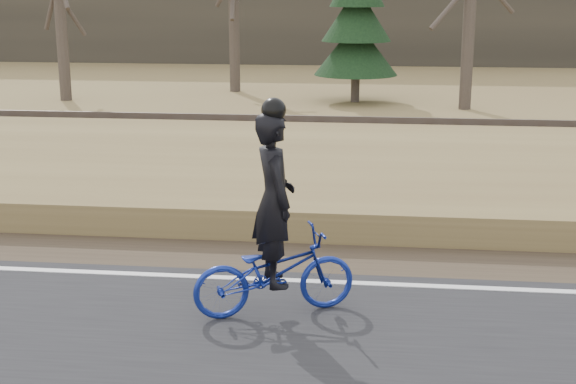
# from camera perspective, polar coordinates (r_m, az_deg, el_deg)

# --- Properties ---
(ballast) EXTENTS (120.00, 3.00, 0.45)m
(ballast) POSITION_cam_1_polar(r_m,az_deg,el_deg) (17.74, 19.82, 2.80)
(ballast) COLOR slate
(ballast) RESTS_ON ground
(cyclist) EXTENTS (1.89, 1.24, 2.38)m
(cyclist) POSITION_cam_1_polar(r_m,az_deg,el_deg) (8.65, -0.99, -3.83)
(cyclist) COLOR navy
(cyclist) RESTS_ON road
(conifer) EXTENTS (2.60, 2.60, 5.61)m
(conifer) POSITION_cam_1_polar(r_m,az_deg,el_deg) (25.24, 4.91, 12.39)
(conifer) COLOR #483D34
(conifer) RESTS_ON ground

